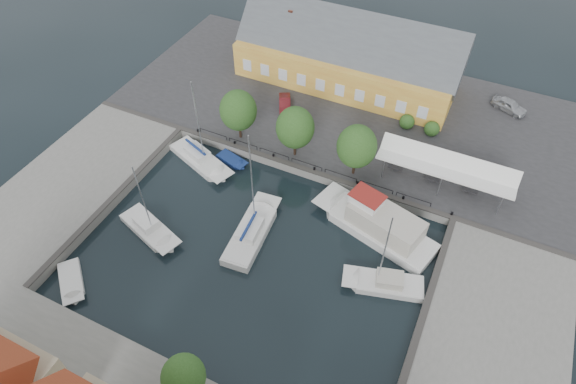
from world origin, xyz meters
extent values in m
plane|color=black|center=(0.00, 0.00, 0.00)|extent=(140.00, 140.00, 0.00)
cube|color=#2D2D30|center=(0.00, 23.00, 0.50)|extent=(56.00, 26.00, 1.00)
cube|color=slate|center=(-22.00, -2.00, 0.50)|extent=(12.00, 24.00, 1.00)
cube|color=slate|center=(22.00, -2.00, 0.50)|extent=(12.00, 24.00, 1.00)
cube|color=#383533|center=(0.00, 10.30, 1.06)|extent=(56.00, 0.60, 0.12)
cube|color=#383533|center=(-16.30, -2.00, 1.06)|extent=(0.60, 24.00, 0.12)
cube|color=#383533|center=(16.30, -2.00, 1.06)|extent=(0.60, 24.00, 0.12)
cylinder|color=black|center=(-14.00, 10.60, 1.20)|extent=(0.24, 0.24, 0.40)
cylinder|color=black|center=(-9.00, 10.60, 1.20)|extent=(0.24, 0.24, 0.40)
cylinder|color=black|center=(-4.00, 10.60, 1.20)|extent=(0.24, 0.24, 0.40)
cylinder|color=black|center=(1.00, 10.60, 1.20)|extent=(0.24, 0.24, 0.40)
cylinder|color=black|center=(6.00, 10.60, 1.20)|extent=(0.24, 0.24, 0.40)
cylinder|color=black|center=(11.00, 10.60, 1.20)|extent=(0.24, 0.24, 0.40)
cylinder|color=black|center=(16.00, 10.60, 1.20)|extent=(0.24, 0.24, 0.40)
cube|color=gold|center=(-2.00, 28.00, 3.25)|extent=(28.00, 10.00, 4.50)
cube|color=#474C51|center=(-2.00, 28.00, 6.75)|extent=(28.56, 7.60, 7.60)
cube|color=gold|center=(-12.00, 34.00, 2.75)|extent=(6.00, 6.00, 3.50)
cube|color=brown|center=(-10.00, 28.00, 8.60)|extent=(0.60, 0.60, 1.20)
cube|color=white|center=(14.00, 14.50, 3.70)|extent=(14.00, 4.00, 0.25)
cylinder|color=silver|center=(8.00, 12.70, 2.35)|extent=(0.10, 0.10, 2.70)
cylinder|color=silver|center=(8.00, 16.30, 2.35)|extent=(0.10, 0.10, 2.70)
cylinder|color=silver|center=(14.00, 12.70, 2.35)|extent=(0.10, 0.10, 2.70)
cylinder|color=silver|center=(14.00, 16.30, 2.35)|extent=(0.10, 0.10, 2.70)
cylinder|color=silver|center=(20.00, 12.70, 2.35)|extent=(0.10, 0.10, 2.70)
cylinder|color=silver|center=(20.00, 16.30, 2.35)|extent=(0.10, 0.10, 2.70)
cylinder|color=black|center=(-9.00, 12.00, 2.05)|extent=(0.30, 0.30, 2.10)
ellipsoid|color=#254E1C|center=(-9.00, 12.00, 4.88)|extent=(4.20, 4.20, 4.83)
cylinder|color=black|center=(-2.00, 12.00, 2.05)|extent=(0.30, 0.30, 2.10)
ellipsoid|color=#254E1C|center=(-2.00, 12.00, 4.88)|extent=(4.20, 4.20, 4.83)
cylinder|color=black|center=(5.00, 12.00, 2.05)|extent=(0.30, 0.30, 2.10)
ellipsoid|color=#254E1C|center=(5.00, 12.00, 4.88)|extent=(4.20, 4.20, 4.83)
imported|color=#B3B6BB|center=(18.56, 30.68, 1.75)|extent=(4.72, 3.31, 1.49)
imported|color=#5B1419|center=(-6.72, 19.21, 1.66)|extent=(3.05, 4.19, 1.32)
cube|color=silver|center=(-1.27, -0.15, 0.15)|extent=(3.50, 7.77, 1.50)
cube|color=silver|center=(-1.35, 0.79, 0.94)|extent=(3.52, 9.26, 0.08)
cube|color=silver|center=(-1.29, 0.03, 1.40)|extent=(2.19, 3.18, 0.90)
cylinder|color=silver|center=(-1.41, 1.35, 6.56)|extent=(0.12, 0.12, 11.32)
cube|color=navy|center=(-1.27, -0.15, 2.15)|extent=(0.56, 3.78, 0.22)
cube|color=silver|center=(10.40, 5.97, 0.10)|extent=(11.20, 6.64, 1.80)
cube|color=silver|center=(9.13, 6.33, 1.04)|extent=(13.19, 7.05, 0.08)
cube|color=#B8B4A6|center=(10.40, 5.97, 2.10)|extent=(7.87, 5.18, 2.20)
cube|color=silver|center=(8.12, 6.61, 3.50)|extent=(3.37, 2.87, 1.20)
cube|color=maroon|center=(8.12, 6.61, 4.15)|extent=(3.66, 3.06, 0.10)
cube|color=silver|center=(12.80, 0.59, 0.05)|extent=(6.40, 3.97, 1.30)
cube|color=silver|center=(12.08, 0.39, 0.74)|extent=(7.52, 4.19, 0.08)
cube|color=#B8B4A6|center=(12.66, 0.55, 1.20)|extent=(2.74, 2.26, 0.90)
cylinder|color=silver|center=(11.65, 0.27, 5.16)|extent=(0.12, 0.12, 8.93)
cube|color=silver|center=(-12.15, 7.39, 0.05)|extent=(7.70, 4.98, 1.30)
cube|color=silver|center=(-11.30, 7.08, 0.74)|extent=(9.02, 5.39, 0.08)
cube|color=silver|center=(-11.98, 7.33, 1.20)|extent=(3.34, 2.68, 0.90)
cylinder|color=silver|center=(-10.79, 6.89, 5.98)|extent=(0.12, 0.12, 10.56)
cube|color=navy|center=(-12.15, 7.39, 1.95)|extent=(3.47, 1.47, 0.22)
cube|color=silver|center=(-11.18, -3.39, 0.05)|extent=(6.44, 4.18, 1.30)
cube|color=silver|center=(-10.47, -3.63, 0.74)|extent=(7.54, 4.46, 0.08)
cube|color=silver|center=(-11.04, -3.44, 1.20)|extent=(2.79, 2.32, 0.90)
cylinder|color=silver|center=(-10.05, -3.77, 5.14)|extent=(0.12, 0.12, 8.87)
cube|color=silver|center=(-13.86, -11.31, 0.05)|extent=(4.28, 4.07, 0.90)
cube|color=silver|center=(-13.48, -11.64, 0.54)|extent=(4.84, 4.54, 0.08)
cube|color=navy|center=(-8.70, 8.86, 0.05)|extent=(3.39, 2.28, 0.80)
cube|color=navy|center=(-8.32, 8.76, 0.49)|extent=(3.97, 2.38, 0.08)
camera|label=1|loc=(14.50, -24.53, 38.02)|focal=30.00mm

